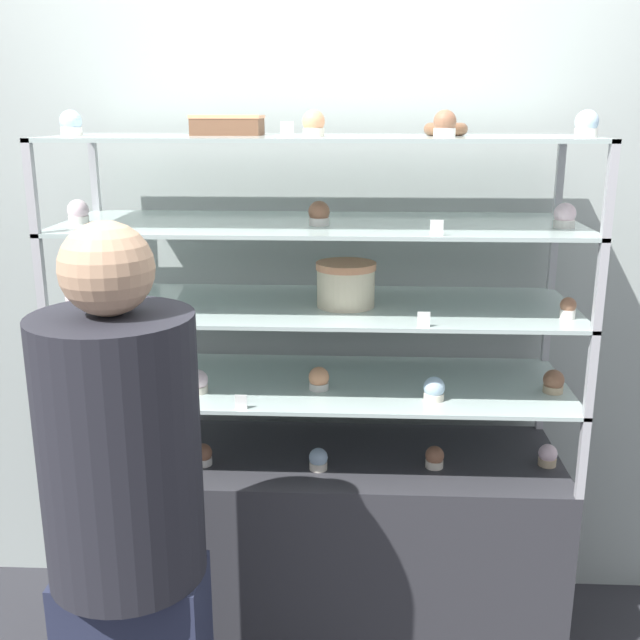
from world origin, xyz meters
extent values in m
plane|color=#2D2D33|center=(0.00, 0.00, 0.00)|extent=(20.00, 20.00, 0.00)
cube|color=#A8B2AD|center=(0.00, 0.41, 1.30)|extent=(8.00, 0.05, 2.60)
cube|color=#333338|center=(0.00, 0.00, 0.37)|extent=(1.59, 0.53, 0.73)
cube|color=#B7B7BC|center=(-0.78, 0.26, 0.86)|extent=(0.02, 0.02, 0.26)
cube|color=#B7B7BC|center=(0.78, 0.26, 0.86)|extent=(0.02, 0.02, 0.26)
cube|color=#B7B7BC|center=(-0.78, -0.26, 0.86)|extent=(0.02, 0.02, 0.26)
cube|color=#B7B7BC|center=(0.78, -0.26, 0.86)|extent=(0.02, 0.02, 0.26)
cube|color=#B2C6C1|center=(0.00, 0.00, 0.99)|extent=(1.59, 0.53, 0.01)
cube|color=#B7B7BC|center=(-0.78, 0.26, 1.12)|extent=(0.02, 0.02, 0.26)
cube|color=#B7B7BC|center=(0.78, 0.26, 1.12)|extent=(0.02, 0.02, 0.26)
cube|color=#B7B7BC|center=(-0.78, -0.26, 1.12)|extent=(0.02, 0.02, 0.26)
cube|color=#B7B7BC|center=(0.78, -0.26, 1.12)|extent=(0.02, 0.02, 0.26)
cube|color=#B2C6C1|center=(0.00, 0.00, 1.24)|extent=(1.59, 0.53, 0.01)
cube|color=#B7B7BC|center=(-0.78, 0.26, 1.38)|extent=(0.02, 0.02, 0.26)
cube|color=#B7B7BC|center=(0.78, 0.26, 1.38)|extent=(0.02, 0.02, 0.26)
cube|color=#B7B7BC|center=(-0.78, -0.26, 1.38)|extent=(0.02, 0.02, 0.26)
cube|color=#B7B7BC|center=(0.78, -0.26, 1.38)|extent=(0.02, 0.02, 0.26)
cube|color=#B2C6C1|center=(0.00, 0.00, 1.50)|extent=(1.59, 0.53, 0.01)
cube|color=#B7B7BC|center=(-0.78, 0.26, 1.64)|extent=(0.02, 0.02, 0.26)
cube|color=#B7B7BC|center=(0.78, 0.26, 1.64)|extent=(0.02, 0.02, 0.26)
cube|color=#B7B7BC|center=(-0.78, -0.26, 1.64)|extent=(0.02, 0.02, 0.26)
cube|color=#B7B7BC|center=(0.78, -0.26, 1.64)|extent=(0.02, 0.02, 0.26)
cube|color=#B2C6C1|center=(0.00, 0.00, 1.76)|extent=(1.59, 0.53, 0.01)
cylinder|color=beige|center=(0.08, -0.02, 1.31)|extent=(0.18, 0.18, 0.12)
cylinder|color=#E5996B|center=(0.08, -0.02, 1.38)|extent=(0.19, 0.19, 0.02)
cube|color=brown|center=(-0.28, 0.04, 1.79)|extent=(0.21, 0.15, 0.05)
cube|color=#E5996B|center=(-0.28, 0.04, 1.82)|extent=(0.21, 0.16, 0.01)
cylinder|color=white|center=(-0.72, -0.14, 0.74)|extent=(0.06, 0.06, 0.02)
sphere|color=#8C5B42|center=(-0.72, -0.14, 0.77)|extent=(0.06, 0.06, 0.06)
cylinder|color=white|center=(-0.37, -0.09, 0.74)|extent=(0.06, 0.06, 0.02)
sphere|color=#8C5B42|center=(-0.37, -0.09, 0.77)|extent=(0.06, 0.06, 0.06)
cylinder|color=beige|center=(0.00, -0.11, 0.74)|extent=(0.06, 0.06, 0.02)
sphere|color=silver|center=(0.00, -0.11, 0.77)|extent=(0.06, 0.06, 0.06)
cylinder|color=beige|center=(0.37, -0.08, 0.74)|extent=(0.06, 0.06, 0.02)
sphere|color=#8C5B42|center=(0.37, -0.08, 0.77)|extent=(0.06, 0.06, 0.06)
cylinder|color=#CCB28C|center=(0.74, -0.04, 0.74)|extent=(0.06, 0.06, 0.02)
sphere|color=silver|center=(0.74, -0.04, 0.77)|extent=(0.06, 0.06, 0.06)
cube|color=white|center=(-0.48, -0.25, 0.75)|extent=(0.04, 0.00, 0.04)
cylinder|color=white|center=(-0.72, -0.15, 1.00)|extent=(0.06, 0.06, 0.02)
sphere|color=#8C5B42|center=(-0.72, -0.15, 1.03)|extent=(0.07, 0.07, 0.07)
cylinder|color=beige|center=(-0.38, -0.12, 1.00)|extent=(0.06, 0.06, 0.02)
sphere|color=silver|center=(-0.38, -0.12, 1.03)|extent=(0.07, 0.07, 0.07)
cylinder|color=white|center=(0.00, -0.07, 1.00)|extent=(0.06, 0.06, 0.02)
sphere|color=#E5996B|center=(0.00, -0.07, 1.03)|extent=(0.07, 0.07, 0.07)
cylinder|color=beige|center=(0.35, -0.15, 1.00)|extent=(0.06, 0.06, 0.02)
sphere|color=silver|center=(0.35, -0.15, 1.03)|extent=(0.07, 0.07, 0.07)
cylinder|color=#CCB28C|center=(0.73, -0.06, 1.00)|extent=(0.06, 0.06, 0.02)
sphere|color=#8C5B42|center=(0.73, -0.06, 1.03)|extent=(0.07, 0.07, 0.07)
cube|color=white|center=(-0.22, -0.25, 1.01)|extent=(0.04, 0.00, 0.04)
cylinder|color=#CCB28C|center=(-0.75, -0.11, 1.26)|extent=(0.04, 0.04, 0.03)
sphere|color=silver|center=(-0.75, -0.11, 1.29)|extent=(0.05, 0.05, 0.05)
cylinder|color=white|center=(0.73, -0.13, 1.26)|extent=(0.04, 0.04, 0.03)
sphere|color=#8C5B42|center=(0.73, -0.13, 1.29)|extent=(0.05, 0.05, 0.05)
cube|color=white|center=(0.30, -0.25, 1.27)|extent=(0.04, 0.00, 0.04)
cylinder|color=white|center=(-0.73, -0.06, 1.52)|extent=(0.06, 0.06, 0.02)
sphere|color=silver|center=(-0.73, -0.06, 1.55)|extent=(0.06, 0.06, 0.06)
cylinder|color=white|center=(0.00, -0.06, 1.52)|extent=(0.06, 0.06, 0.02)
sphere|color=#8C5B42|center=(0.00, -0.06, 1.55)|extent=(0.06, 0.06, 0.06)
cylinder|color=white|center=(0.72, -0.07, 1.52)|extent=(0.06, 0.06, 0.02)
sphere|color=silver|center=(0.72, -0.07, 1.55)|extent=(0.06, 0.06, 0.06)
cube|color=white|center=(0.33, -0.25, 1.53)|extent=(0.04, 0.00, 0.04)
cylinder|color=white|center=(-0.73, -0.05, 1.78)|extent=(0.06, 0.06, 0.02)
sphere|color=silver|center=(-0.73, -0.05, 1.81)|extent=(0.06, 0.06, 0.06)
cylinder|color=beige|center=(-0.01, -0.10, 1.78)|extent=(0.06, 0.06, 0.02)
sphere|color=#E5996B|center=(-0.01, -0.10, 1.81)|extent=(0.06, 0.06, 0.06)
cylinder|color=white|center=(0.35, -0.12, 1.78)|extent=(0.06, 0.06, 0.02)
sphere|color=#8C5B42|center=(0.35, -0.12, 1.81)|extent=(0.06, 0.06, 0.06)
cylinder|color=white|center=(0.74, -0.14, 1.78)|extent=(0.06, 0.06, 0.02)
sphere|color=silver|center=(0.74, -0.14, 1.81)|extent=(0.06, 0.06, 0.06)
cube|color=white|center=(-0.08, -0.25, 1.79)|extent=(0.04, 0.00, 0.04)
torus|color=brown|center=(0.37, 0.03, 1.79)|extent=(0.13, 0.13, 0.04)
cylinder|color=#26262D|center=(-0.43, -0.70, 1.07)|extent=(0.38, 0.38, 0.65)
sphere|color=tan|center=(-0.43, -0.70, 1.50)|extent=(0.21, 0.21, 0.21)
camera|label=1|loc=(0.11, -2.28, 1.83)|focal=42.00mm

